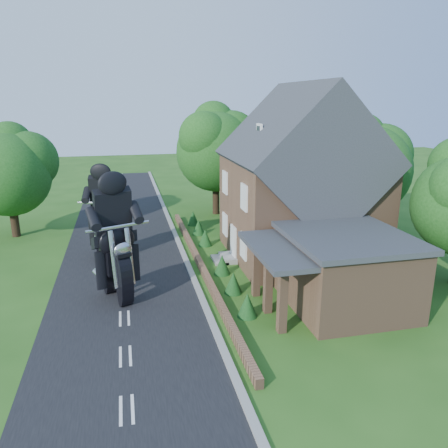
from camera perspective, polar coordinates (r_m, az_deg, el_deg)
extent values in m
plane|color=#244F16|center=(20.02, -12.88, -11.97)|extent=(120.00, 120.00, 0.00)
cube|color=black|center=(20.01, -12.88, -11.94)|extent=(7.00, 80.00, 0.02)
cube|color=gray|center=(20.25, -2.33, -11.00)|extent=(0.30, 80.00, 0.12)
cube|color=brown|center=(24.80, -3.03, -5.44)|extent=(0.30, 22.00, 0.40)
cube|color=brown|center=(26.57, 9.78, 2.14)|extent=(8.00, 8.00, 6.00)
cube|color=#2C3035|center=(26.03, 10.09, 8.57)|extent=(8.48, 8.64, 8.48)
cube|color=brown|center=(26.68, 14.54, 15.39)|extent=(0.60, 0.90, 1.60)
cube|color=white|center=(24.98, 4.64, 11.91)|extent=(0.12, 0.80, 0.90)
cube|color=black|center=(24.96, 4.51, 11.91)|extent=(0.04, 0.55, 0.65)
cube|color=white|center=(25.85, 1.23, -2.52)|extent=(0.10, 1.10, 2.10)
cube|color=gray|center=(26.07, 0.49, -4.45)|extent=(0.80, 1.60, 0.30)
cube|color=gray|center=(25.99, -0.58, -4.69)|extent=(0.80, 1.60, 0.15)
cube|color=white|center=(23.66, 2.55, -2.89)|extent=(0.10, 1.10, 1.40)
cube|color=black|center=(23.65, 2.51, -2.90)|extent=(0.04, 0.92, 1.22)
cube|color=white|center=(27.73, 0.12, -0.04)|extent=(0.10, 1.10, 1.40)
cube|color=black|center=(27.72, 0.08, -0.04)|extent=(0.04, 0.92, 1.22)
cube|color=white|center=(22.93, 2.63, 3.50)|extent=(0.10, 1.10, 1.40)
cube|color=black|center=(22.93, 2.59, 3.50)|extent=(0.04, 0.92, 1.22)
cube|color=white|center=(27.11, 0.12, 5.46)|extent=(0.10, 1.10, 1.40)
cube|color=black|center=(27.10, 0.08, 5.46)|extent=(0.04, 0.92, 1.22)
cube|color=brown|center=(20.94, 15.48, -6.04)|extent=(5.00, 5.60, 3.20)
cube|color=#2C3035|center=(20.38, 15.84, -1.55)|extent=(5.30, 5.94, 0.24)
cube|color=#2C3035|center=(19.23, 7.60, -3.28)|extent=(2.60, 5.32, 0.22)
cube|color=brown|center=(18.06, 7.63, -9.91)|extent=(0.35, 0.35, 2.80)
cube|color=brown|center=(19.60, 5.78, -7.70)|extent=(0.35, 0.35, 2.80)
cube|color=brown|center=(21.17, 4.22, -5.81)|extent=(0.35, 0.35, 2.80)
cylinder|color=black|center=(31.77, 17.95, 1.07)|extent=(0.56, 0.56, 3.00)
sphere|color=#184814|center=(31.16, 18.44, 6.67)|extent=(6.00, 6.00, 6.00)
sphere|color=#184814|center=(32.26, 20.11, 8.43)|extent=(4.32, 4.32, 4.32)
sphere|color=#184814|center=(29.70, 17.79, 8.65)|extent=(3.72, 3.72, 3.72)
sphere|color=#184814|center=(31.99, 17.82, 10.75)|extent=(3.30, 3.30, 3.30)
cylinder|color=black|center=(37.16, 8.79, 4.22)|extent=(0.56, 0.56, 3.60)
sphere|color=#184814|center=(36.59, 9.04, 10.02)|extent=(7.20, 7.20, 7.20)
sphere|color=#184814|center=(37.79, 11.03, 11.75)|extent=(5.18, 5.18, 5.18)
sphere|color=#184814|center=(35.01, 7.86, 12.17)|extent=(4.46, 4.46, 4.46)
sphere|color=#184814|center=(37.80, 8.52, 14.06)|extent=(3.96, 3.96, 3.96)
cylinder|color=black|center=(36.37, -0.65, 3.99)|extent=(0.56, 0.56, 3.40)
sphere|color=#184814|center=(35.82, -0.66, 9.41)|extent=(6.40, 6.40, 6.40)
sphere|color=#184814|center=(36.67, 1.35, 11.07)|extent=(4.61, 4.61, 4.61)
sphere|color=#184814|center=(34.53, -2.17, 11.29)|extent=(3.97, 3.97, 3.97)
sphere|color=#184814|center=(36.90, -0.96, 13.09)|extent=(3.52, 3.52, 3.52)
cylinder|color=black|center=(33.52, -25.34, 0.87)|extent=(0.56, 0.56, 2.80)
sphere|color=#184814|center=(32.96, -25.94, 5.81)|extent=(5.60, 5.60, 5.60)
sphere|color=#184814|center=(33.13, -23.78, 7.58)|extent=(4.03, 4.03, 4.03)
sphere|color=#184814|center=(33.79, -25.78, 9.41)|extent=(3.08, 3.08, 3.08)
cone|color=#123B15|center=(19.51, 3.07, -10.51)|extent=(0.90, 0.90, 1.10)
cone|color=#123B15|center=(21.69, 1.23, -7.66)|extent=(0.90, 0.90, 1.10)
cone|color=#123B15|center=(23.94, -0.25, -5.33)|extent=(0.90, 0.90, 1.10)
cone|color=#123B15|center=(28.56, -2.48, -1.77)|extent=(0.90, 0.90, 1.10)
cone|color=#123B15|center=(30.91, -3.33, -0.40)|extent=(0.90, 0.90, 1.10)
cone|color=#123B15|center=(33.29, -4.07, 0.78)|extent=(0.90, 0.90, 1.10)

